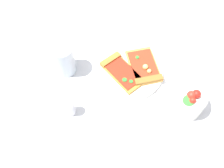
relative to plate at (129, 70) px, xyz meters
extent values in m
plane|color=silver|center=(-0.02, 0.04, -0.01)|extent=(2.40, 2.40, 0.00)
cylinder|color=silver|center=(0.00, 0.00, 0.00)|extent=(0.22, 0.22, 0.01)
cube|color=gold|center=(0.00, 0.05, 0.01)|extent=(0.14, 0.10, 0.01)
cube|color=#A36B2D|center=(0.06, 0.05, 0.02)|extent=(0.03, 0.09, 0.02)
cube|color=red|center=(0.00, 0.05, 0.02)|extent=(0.12, 0.09, 0.00)
sphere|color=#EAD172|center=(0.01, 0.05, 0.02)|extent=(0.02, 0.02, 0.02)
cylinder|color=#388433|center=(-0.03, 0.03, 0.02)|extent=(0.01, 0.01, 0.00)
sphere|color=#EAD172|center=(0.03, 0.06, 0.02)|extent=(0.01, 0.01, 0.01)
cube|color=gold|center=(0.01, -0.02, 0.01)|extent=(0.16, 0.13, 0.01)
cube|color=#B77A33|center=(-0.04, -0.05, 0.02)|extent=(0.05, 0.07, 0.02)
cube|color=#B22D19|center=(0.01, -0.02, 0.02)|extent=(0.14, 0.12, 0.00)
cylinder|color=#388433|center=(0.05, 0.00, 0.02)|extent=(0.01, 0.01, 0.00)
cylinder|color=#388433|center=(0.05, -0.02, 0.02)|extent=(0.01, 0.01, 0.00)
cylinder|color=white|center=(0.15, 0.14, 0.03)|extent=(0.10, 0.10, 0.07)
torus|color=white|center=(0.15, 0.14, 0.06)|extent=(0.10, 0.10, 0.01)
sphere|color=red|center=(0.17, 0.14, 0.07)|extent=(0.02, 0.02, 0.02)
sphere|color=red|center=(0.15, 0.14, 0.07)|extent=(0.03, 0.03, 0.03)
sphere|color=red|center=(0.15, 0.16, 0.07)|extent=(0.03, 0.03, 0.03)
cylinder|color=#388433|center=(0.17, 0.13, 0.06)|extent=(0.04, 0.04, 0.01)
cylinder|color=silver|center=(-0.04, -0.20, 0.05)|extent=(0.07, 0.07, 0.11)
cylinder|color=black|center=(-0.04, -0.20, 0.03)|extent=(0.06, 0.06, 0.08)
cylinder|color=silver|center=(0.12, -0.20, 0.02)|extent=(0.03, 0.03, 0.06)
cone|color=silver|center=(0.12, -0.20, 0.06)|extent=(0.03, 0.03, 0.01)
camera|label=1|loc=(0.44, -0.13, 0.68)|focal=40.23mm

